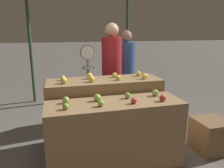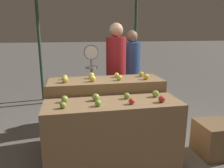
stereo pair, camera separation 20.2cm
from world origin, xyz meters
name	(u,v)px [view 1 (the left image)]	position (x,y,z in m)	size (l,w,h in m)	color
ground_plane	(115,165)	(0.00, 0.00, 0.00)	(60.00, 60.00, 0.00)	#66605B
display_counter_front	(115,135)	(0.00, 0.00, 0.43)	(1.66, 0.55, 0.86)	olive
display_counter_back	(104,112)	(0.00, 0.60, 0.50)	(1.66, 0.55, 1.01)	olive
apple_front_0	(66,106)	(-0.59, -0.10, 0.89)	(0.07, 0.07, 0.07)	#7AA338
apple_front_1	(101,103)	(-0.20, -0.11, 0.90)	(0.08, 0.08, 0.08)	#84AD3D
apple_front_2	(134,101)	(0.20, -0.11, 0.89)	(0.07, 0.07, 0.07)	red
apple_front_3	(163,98)	(0.57, -0.12, 0.90)	(0.08, 0.08, 0.08)	#B72D23
apple_front_4	(66,100)	(-0.57, 0.11, 0.90)	(0.08, 0.08, 0.08)	#8EB247
apple_front_5	(97,98)	(-0.20, 0.10, 0.90)	(0.09, 0.09, 0.09)	#8EB247
apple_front_6	(128,95)	(0.19, 0.10, 0.90)	(0.08, 0.08, 0.08)	#7AA338
apple_front_7	(155,93)	(0.58, 0.11, 0.90)	(0.09, 0.09, 0.09)	#8EB247
apple_back_0	(64,80)	(-0.57, 0.50, 1.05)	(0.09, 0.09, 0.09)	gold
apple_back_1	(92,79)	(-0.20, 0.49, 1.05)	(0.09, 0.09, 0.09)	yellow
apple_back_2	(118,78)	(0.19, 0.50, 1.04)	(0.08, 0.08, 0.08)	gold
apple_back_3	(144,76)	(0.58, 0.48, 1.05)	(0.08, 0.08, 0.08)	gold
apple_back_4	(63,78)	(-0.57, 0.70, 1.04)	(0.07, 0.07, 0.07)	yellow
apple_back_5	(90,76)	(-0.19, 0.71, 1.05)	(0.09, 0.09, 0.09)	yellow
apple_back_6	(115,75)	(0.19, 0.71, 1.04)	(0.07, 0.07, 0.07)	yellow
apple_back_7	(139,74)	(0.58, 0.70, 1.04)	(0.08, 0.08, 0.08)	gold
produce_scale	(88,71)	(-0.14, 1.17, 1.04)	(0.24, 0.20, 1.46)	#99999E
person_vendor_at_scale	(112,67)	(0.31, 1.31, 1.06)	(0.48, 0.48, 1.82)	#2D2D38
person_customer_left	(126,68)	(0.68, 1.62, 0.98)	(0.48, 0.48, 1.70)	#2D2D38
wooden_crate_side	(211,135)	(1.44, 0.00, 0.23)	(0.47, 0.47, 0.47)	brown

